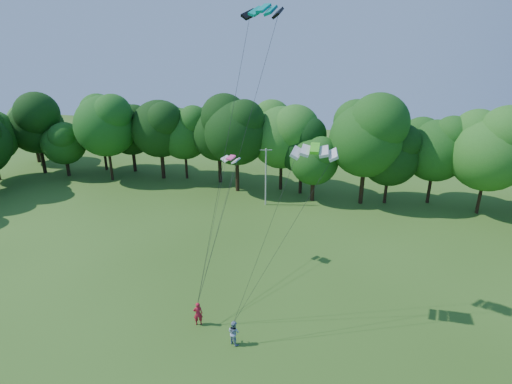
# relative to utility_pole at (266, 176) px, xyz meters

# --- Properties ---
(utility_pole) EXTENTS (1.38, 0.59, 7.25)m
(utility_pole) POSITION_rel_utility_pole_xyz_m (0.00, 0.00, 0.00)
(utility_pole) COLOR #AFAEA6
(utility_pole) RESTS_ON ground
(kite_flyer_left) EXTENTS (0.79, 0.67, 1.83)m
(kite_flyer_left) POSITION_rel_utility_pole_xyz_m (1.27, -23.42, -2.84)
(kite_flyer_left) COLOR #B4172C
(kite_flyer_left) RESTS_ON ground
(kite_flyer_right) EXTENTS (1.07, 0.98, 1.78)m
(kite_flyer_right) POSITION_rel_utility_pole_xyz_m (4.37, -24.54, -2.87)
(kite_flyer_right) COLOR #899DBE
(kite_flyer_right) RESTS_ON ground
(kite_teal) EXTENTS (2.70, 1.74, 0.61)m
(kite_teal) POSITION_rel_utility_pole_xyz_m (4.94, -19.58, 17.24)
(kite_teal) COLOR #048A81
(kite_teal) RESTS_ON ground
(kite_green) EXTENTS (3.05, 1.56, 0.49)m
(kite_green) POSITION_rel_utility_pole_xyz_m (8.52, -19.99, 8.95)
(kite_green) COLOR #47CC1E
(kite_green) RESTS_ON ground
(kite_pink) EXTENTS (1.81, 1.29, 0.31)m
(kite_pink) POSITION_rel_utility_pole_xyz_m (0.50, -13.74, 6.06)
(kite_pink) COLOR #F74493
(kite_pink) RESTS_ON ground
(tree_back_west) EXTENTS (9.49, 9.49, 13.80)m
(tree_back_west) POSITION_rel_utility_pole_xyz_m (-24.40, 3.07, 4.86)
(tree_back_west) COLOR #392A16
(tree_back_west) RESTS_ON ground
(tree_back_center) EXTENTS (7.26, 7.26, 10.56)m
(tree_back_center) POSITION_rel_utility_pole_xyz_m (3.41, 5.38, 2.84)
(tree_back_center) COLOR black
(tree_back_center) RESTS_ON ground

